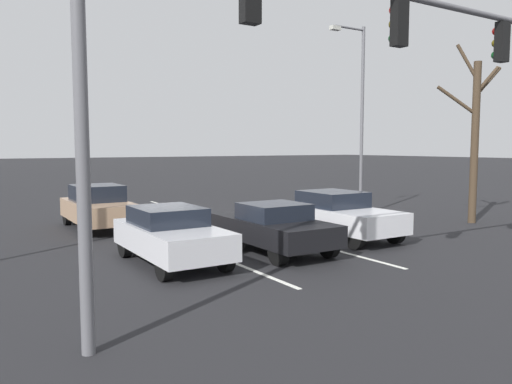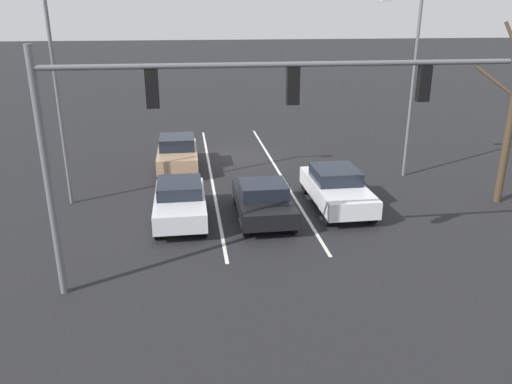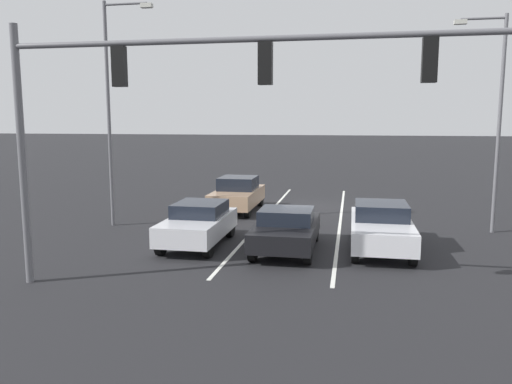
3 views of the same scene
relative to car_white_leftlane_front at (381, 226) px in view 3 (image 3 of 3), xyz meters
name	(u,v)px [view 3 (image 3 of 3)]	position (x,y,z in m)	size (l,w,h in m)	color
ground_plane	(308,207)	(3.07, -7.77, -0.79)	(240.00, 240.00, 0.00)	black
lane_stripe_left_divider	(340,220)	(1.42, -4.76, -0.79)	(0.12, 18.01, 0.01)	silver
lane_stripe_center_divider	(265,217)	(4.72, -4.76, -0.79)	(0.12, 18.01, 0.01)	silver
car_white_leftlane_front	(381,226)	(0.00, 0.00, 0.00)	(1.94, 4.65, 1.53)	silver
car_silver_rightlane_front	(198,223)	(6.13, 0.57, -0.03)	(1.83, 4.06, 1.46)	silver
car_black_midlane_front	(286,229)	(3.06, 0.76, -0.06)	(1.93, 4.18, 1.41)	black
car_tan_rightlane_second	(238,194)	(6.27, -6.03, 0.02)	(1.90, 4.28, 1.61)	tan
traffic_signal_gantry	(173,91)	(5.23, 5.23, 4.16)	(12.39, 0.37, 6.65)	slate
street_lamp_right_shoulder	(113,100)	(10.35, -1.88, 4.26)	(2.03, 0.24, 8.82)	slate
street_lamp_left_shoulder	(495,110)	(-4.16, -3.42, 3.86)	(1.87, 0.24, 8.10)	slate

